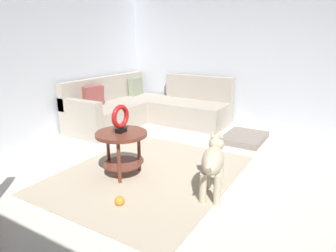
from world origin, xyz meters
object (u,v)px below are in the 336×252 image
sectional_couch (145,109)px  dog_bed_mat (244,138)px  torus_sculpture (121,118)px  side_table (122,142)px  dog (213,161)px  dog_toy_ball (120,201)px

sectional_couch → dog_bed_mat: 1.96m
sectional_couch → torus_sculpture: (-2.00, -1.07, 0.42)m
sectional_couch → side_table: size_ratio=3.75×
dog_bed_mat → sectional_couch: bearing=89.8°
sectional_couch → dog: (-1.88, -2.17, 0.09)m
torus_sculpture → dog: size_ratio=0.39×
sectional_couch → dog: bearing=-130.9°
torus_sculpture → dog_toy_ball: torus_sculpture is taller
torus_sculpture → side_table: bearing=-81.1°
dog_bed_mat → dog_toy_ball: dog_toy_ball is taller
torus_sculpture → dog_toy_ball: (-0.55, -0.41, -0.66)m
dog_bed_mat → dog: bearing=-173.1°
dog_toy_ball → dog: bearing=-45.6°
torus_sculpture → dog_toy_ball: size_ratio=3.26×
dog_bed_mat → dog: size_ratio=0.97×
side_table → dog_bed_mat: size_ratio=0.75×
side_table → sectional_couch: bearing=28.1°
side_table → torus_sculpture: 0.29m
sectional_couch → torus_sculpture: bearing=-151.9°
side_table → torus_sculpture: bearing=98.9°
dog → dog_bed_mat: bearing=80.8°
torus_sculpture → dog: 1.15m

